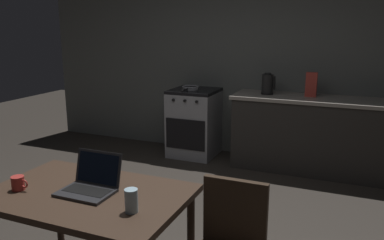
# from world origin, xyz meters

# --- Properties ---
(back_wall) EXTENTS (6.40, 0.10, 2.58)m
(back_wall) POSITION_xyz_m (0.30, 2.62, 1.29)
(back_wall) COLOR #565956
(back_wall) RESTS_ON ground_plane
(kitchen_counter) EXTENTS (2.16, 0.64, 0.90)m
(kitchen_counter) POSITION_xyz_m (1.18, 2.27, 0.45)
(kitchen_counter) COLOR #282623
(kitchen_counter) RESTS_ON ground_plane
(stove_oven) EXTENTS (0.60, 0.62, 0.90)m
(stove_oven) POSITION_xyz_m (-0.48, 2.26, 0.45)
(stove_oven) COLOR gray
(stove_oven) RESTS_ON ground_plane
(dining_table) EXTENTS (1.20, 0.78, 0.75)m
(dining_table) POSITION_xyz_m (0.06, -0.71, 0.67)
(dining_table) COLOR #332319
(dining_table) RESTS_ON ground_plane
(laptop) EXTENTS (0.32, 0.28, 0.22)m
(laptop) POSITION_xyz_m (0.07, -0.69, 0.79)
(laptop) COLOR #232326
(laptop) RESTS_ON dining_table
(electric_kettle) EXTENTS (0.17, 0.15, 0.26)m
(electric_kettle) POSITION_xyz_m (0.49, 2.27, 1.03)
(electric_kettle) COLOR black
(electric_kettle) RESTS_ON kitchen_counter
(frying_pan) EXTENTS (0.22, 0.40, 0.05)m
(frying_pan) POSITION_xyz_m (-0.53, 2.24, 0.93)
(frying_pan) COLOR gray
(frying_pan) RESTS_ON stove_oven
(coffee_mug) EXTENTS (0.12, 0.08, 0.09)m
(coffee_mug) POSITION_xyz_m (-0.35, -0.84, 0.79)
(coffee_mug) COLOR #9E2D28
(coffee_mug) RESTS_ON dining_table
(drinking_glass) EXTENTS (0.07, 0.07, 0.13)m
(drinking_glass) POSITION_xyz_m (0.44, -0.83, 0.81)
(drinking_glass) COLOR #99B7C6
(drinking_glass) RESTS_ON dining_table
(cereal_box) EXTENTS (0.13, 0.05, 0.29)m
(cereal_box) POSITION_xyz_m (1.00, 2.29, 1.05)
(cereal_box) COLOR #B2382D
(cereal_box) RESTS_ON kitchen_counter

